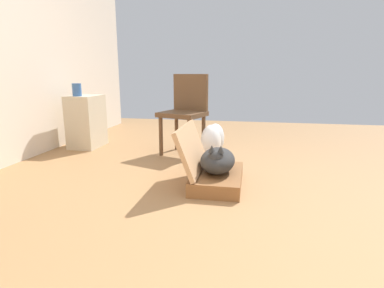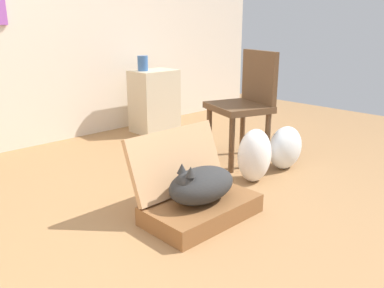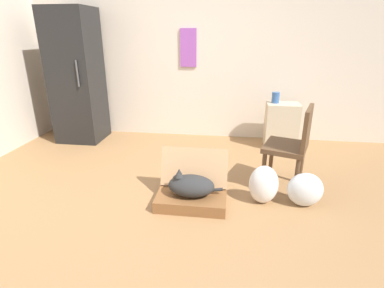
{
  "view_description": "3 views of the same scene",
  "coord_description": "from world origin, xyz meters",
  "px_view_note": "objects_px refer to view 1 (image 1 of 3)",
  "views": [
    {
      "loc": [
        -2.1,
        -0.15,
        0.9
      ],
      "look_at": [
        0.58,
        0.36,
        0.28
      ],
      "focal_mm": 28.75,
      "sensor_mm": 36.0,
      "label": 1
    },
    {
      "loc": [
        -1.2,
        -1.4,
        1.1
      ],
      "look_at": [
        0.38,
        0.25,
        0.41
      ],
      "focal_mm": 37.28,
      "sensor_mm": 36.0,
      "label": 2
    },
    {
      "loc": [
        0.65,
        -2.38,
        1.57
      ],
      "look_at": [
        0.25,
        0.62,
        0.44
      ],
      "focal_mm": 27.84,
      "sensor_mm": 36.0,
      "label": 3
    }
  ],
  "objects_px": {
    "plastic_bag_white": "(211,143)",
    "chair": "(185,110)",
    "plastic_bag_clear": "(215,138)",
    "side_table": "(87,121)",
    "vase_tall": "(77,90)",
    "suitcase_base": "(217,178)",
    "cat": "(218,160)"
  },
  "relations": [
    {
      "from": "plastic_bag_white",
      "to": "chair",
      "type": "distance_m",
      "value": 0.54
    },
    {
      "from": "plastic_bag_clear",
      "to": "chair",
      "type": "bearing_deg",
      "value": 106.19
    },
    {
      "from": "side_table",
      "to": "chair",
      "type": "height_order",
      "value": "chair"
    },
    {
      "from": "plastic_bag_white",
      "to": "vase_tall",
      "type": "xyz_separation_m",
      "value": [
        0.26,
        1.64,
        0.52
      ]
    },
    {
      "from": "chair",
      "to": "plastic_bag_clear",
      "type": "bearing_deg",
      "value": 34.66
    },
    {
      "from": "suitcase_base",
      "to": "side_table",
      "type": "relative_size",
      "value": 1.04
    },
    {
      "from": "plastic_bag_clear",
      "to": "vase_tall",
      "type": "relative_size",
      "value": 2.25
    },
    {
      "from": "plastic_bag_white",
      "to": "plastic_bag_clear",
      "type": "xyz_separation_m",
      "value": [
        0.39,
        -0.0,
        -0.03
      ]
    },
    {
      "from": "plastic_bag_white",
      "to": "vase_tall",
      "type": "distance_m",
      "value": 1.74
    },
    {
      "from": "suitcase_base",
      "to": "plastic_bag_clear",
      "type": "xyz_separation_m",
      "value": [
        1.07,
        0.14,
        0.11
      ]
    },
    {
      "from": "cat",
      "to": "side_table",
      "type": "distance_m",
      "value": 2.06
    },
    {
      "from": "suitcase_base",
      "to": "cat",
      "type": "xyz_separation_m",
      "value": [
        -0.01,
        0.0,
        0.16
      ]
    },
    {
      "from": "cat",
      "to": "side_table",
      "type": "height_order",
      "value": "side_table"
    },
    {
      "from": "plastic_bag_clear",
      "to": "vase_tall",
      "type": "height_order",
      "value": "vase_tall"
    },
    {
      "from": "cat",
      "to": "plastic_bag_white",
      "type": "relative_size",
      "value": 1.33
    },
    {
      "from": "vase_tall",
      "to": "plastic_bag_clear",
      "type": "bearing_deg",
      "value": -85.66
    },
    {
      "from": "plastic_bag_clear",
      "to": "cat",
      "type": "bearing_deg",
      "value": -172.45
    },
    {
      "from": "suitcase_base",
      "to": "vase_tall",
      "type": "distance_m",
      "value": 2.12
    },
    {
      "from": "suitcase_base",
      "to": "side_table",
      "type": "distance_m",
      "value": 2.07
    },
    {
      "from": "cat",
      "to": "chair",
      "type": "xyz_separation_m",
      "value": [
        0.99,
        0.48,
        0.29
      ]
    },
    {
      "from": "chair",
      "to": "plastic_bag_white",
      "type": "bearing_deg",
      "value": -22.97
    },
    {
      "from": "suitcase_base",
      "to": "plastic_bag_white",
      "type": "distance_m",
      "value": 0.71
    },
    {
      "from": "side_table",
      "to": "chair",
      "type": "bearing_deg",
      "value": -93.82
    },
    {
      "from": "cat",
      "to": "chair",
      "type": "relative_size",
      "value": 0.58
    },
    {
      "from": "suitcase_base",
      "to": "cat",
      "type": "bearing_deg",
      "value": 178.06
    },
    {
      "from": "plastic_bag_white",
      "to": "plastic_bag_clear",
      "type": "bearing_deg",
      "value": -0.29
    },
    {
      "from": "cat",
      "to": "chair",
      "type": "bearing_deg",
      "value": 25.8
    },
    {
      "from": "plastic_bag_clear",
      "to": "vase_tall",
      "type": "distance_m",
      "value": 1.73
    },
    {
      "from": "plastic_bag_clear",
      "to": "chair",
      "type": "relative_size",
      "value": 0.38
    },
    {
      "from": "plastic_bag_white",
      "to": "chair",
      "type": "xyz_separation_m",
      "value": [
        0.29,
        0.33,
        0.31
      ]
    },
    {
      "from": "plastic_bag_clear",
      "to": "side_table",
      "type": "bearing_deg",
      "value": 90.4
    },
    {
      "from": "cat",
      "to": "vase_tall",
      "type": "bearing_deg",
      "value": 61.76
    }
  ]
}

